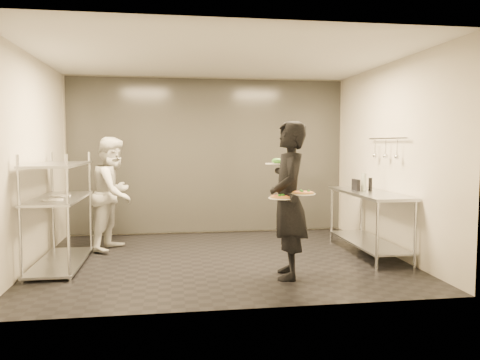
{
  "coord_description": "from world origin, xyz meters",
  "views": [
    {
      "loc": [
        -0.68,
        -6.43,
        1.63
      ],
      "look_at": [
        0.3,
        0.2,
        1.1
      ],
      "focal_mm": 35.0,
      "sensor_mm": 36.0,
      "label": 1
    }
  ],
  "objects": [
    {
      "name": "salad_plate",
      "position": [
        0.65,
        -0.66,
        1.39
      ],
      "size": [
        0.31,
        0.31,
        0.07
      ],
      "color": "silver",
      "rests_on": "waiter"
    },
    {
      "name": "utensil_rail",
      "position": [
        2.43,
        -0.0,
        1.55
      ],
      "size": [
        0.07,
        1.2,
        0.31
      ],
      "color": "silver",
      "rests_on": "room_shell"
    },
    {
      "name": "bottle_clear",
      "position": [
        2.17,
        0.2,
        1.01
      ],
      "size": [
        0.05,
        0.05,
        0.18
      ],
      "primitive_type": "cylinder",
      "color": "#9BA89A",
      "rests_on": "prep_counter"
    },
    {
      "name": "room_shell",
      "position": [
        0.0,
        1.18,
        1.4
      ],
      "size": [
        5.0,
        4.0,
        2.8
      ],
      "color": "black",
      "rests_on": "ground"
    },
    {
      "name": "bottle_green",
      "position": [
        2.16,
        0.15,
        1.05
      ],
      "size": [
        0.07,
        0.07,
        0.26
      ],
      "primitive_type": "cylinder",
      "color": "#9BA89A",
      "rests_on": "prep_counter"
    },
    {
      "name": "prep_counter",
      "position": [
        2.18,
        0.0,
        0.63
      ],
      "size": [
        0.6,
        1.8,
        0.92
      ],
      "color": "silver",
      "rests_on": "ground"
    },
    {
      "name": "bottle_dark",
      "position": [
        2.27,
        0.16,
        1.02
      ],
      "size": [
        0.06,
        0.06,
        0.19
      ],
      "primitive_type": "cylinder",
      "color": "black",
      "rests_on": "prep_counter"
    },
    {
      "name": "pizza_plate_far",
      "position": [
        0.84,
        -1.2,
        1.05
      ],
      "size": [
        0.28,
        0.28,
        0.05
      ],
      "color": "silver",
      "rests_on": "waiter"
    },
    {
      "name": "chef",
      "position": [
        -1.55,
        0.89,
        0.86
      ],
      "size": [
        0.89,
        1.01,
        1.72
      ],
      "primitive_type": "imported",
      "rotation": [
        0.0,
        0.0,
        1.23
      ],
      "color": "beige",
      "rests_on": "ground"
    },
    {
      "name": "waiter",
      "position": [
        0.72,
        -0.99,
        0.95
      ],
      "size": [
        0.55,
        0.75,
        1.89
      ],
      "primitive_type": "imported",
      "rotation": [
        0.0,
        0.0,
        -1.72
      ],
      "color": "black",
      "rests_on": "ground"
    },
    {
      "name": "pizza_plate_near",
      "position": [
        0.6,
        -1.16,
        1.0
      ],
      "size": [
        0.33,
        0.33,
        0.05
      ],
      "color": "silver",
      "rests_on": "waiter"
    },
    {
      "name": "pass_rack",
      "position": [
        -2.15,
        -0.0,
        0.77
      ],
      "size": [
        0.6,
        1.6,
        1.5
      ],
      "color": "silver",
      "rests_on": "ground"
    },
    {
      "name": "pos_monitor",
      "position": [
        2.06,
        0.21,
        1.01
      ],
      "size": [
        0.05,
        0.24,
        0.17
      ],
      "primitive_type": "cube",
      "rotation": [
        0.0,
        0.0,
        -0.03
      ],
      "color": "black",
      "rests_on": "prep_counter"
    }
  ]
}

